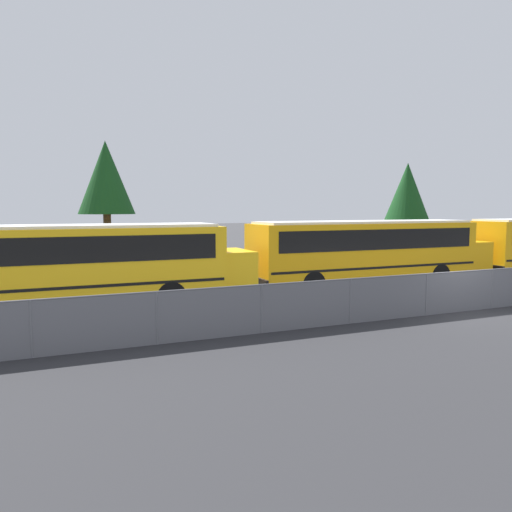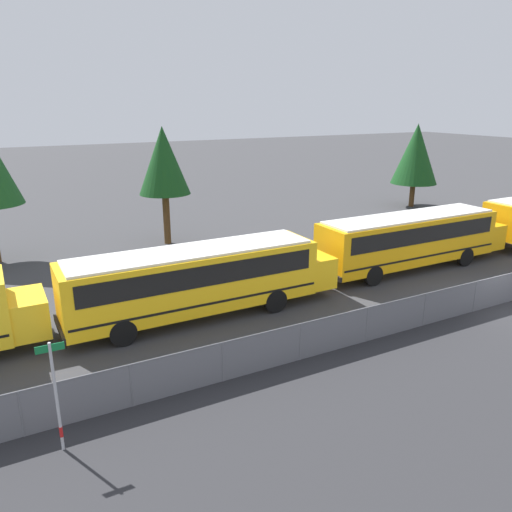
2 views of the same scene
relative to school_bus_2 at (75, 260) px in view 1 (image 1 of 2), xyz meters
name	(u,v)px [view 1 (image 1 of 2)]	position (x,y,z in m)	size (l,w,h in m)	color
ground_plane	(459,312)	(12.27, -5.23, -1.82)	(200.00, 200.00, 0.00)	#38383A
fence	(460,291)	(12.27, -5.23, -1.09)	(99.80, 0.07, 1.44)	#9EA0A5
school_bus_2	(75,260)	(0.00, 0.00, 0.00)	(12.16, 2.55, 3.04)	yellow
school_bus_3	(370,247)	(12.67, 0.54, 0.00)	(12.16, 2.55, 3.04)	orange
tree_1	(106,178)	(2.51, 11.82, 3.48)	(3.22, 3.22, 7.45)	#51381E
tree_2	(407,196)	(25.36, 13.19, 2.73)	(3.90, 3.90, 7.11)	#51381E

